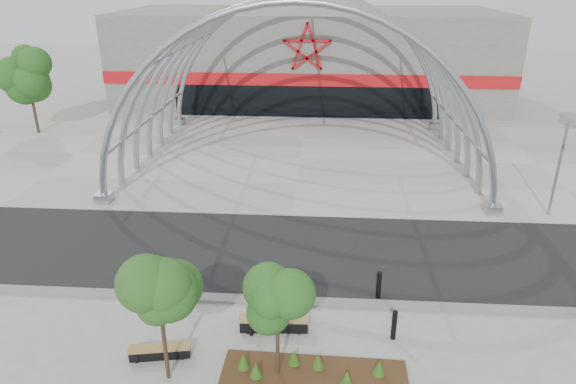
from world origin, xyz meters
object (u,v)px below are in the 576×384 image
at_px(bench_1, 274,324).
at_px(bollard_2, 251,324).
at_px(street_tree_1, 277,305).
at_px(bench_0, 160,352).
at_px(street_tree_0, 160,301).
at_px(signal_pole, 558,169).

height_order(bench_1, bollard_2, bollard_2).
relative_size(street_tree_1, bench_0, 1.81).
distance_m(street_tree_0, bench_1, 4.59).
xyz_separation_m(signal_pole, bollard_2, (-13.58, -10.18, -2.02)).
xyz_separation_m(street_tree_1, bench_0, (-3.77, 0.52, -2.36)).
xyz_separation_m(signal_pole, bench_1, (-12.85, -9.86, -2.23)).
height_order(street_tree_1, bench_0, street_tree_1).
bearing_deg(bollard_2, signal_pole, 36.85).
bearing_deg(signal_pole, street_tree_0, -142.08).
relative_size(bench_1, bollard_2, 2.62).
relative_size(bench_0, bench_1, 0.83).
bearing_deg(street_tree_1, bench_0, 172.15).
relative_size(street_tree_1, bollard_2, 3.93).
bearing_deg(street_tree_0, bench_0, 120.87).
height_order(street_tree_0, bollard_2, street_tree_0).
bearing_deg(signal_pole, bench_0, -144.90).
bearing_deg(street_tree_0, bollard_2, 43.81).
distance_m(signal_pole, street_tree_1, 17.34).
bearing_deg(bench_0, bollard_2, 25.19).
xyz_separation_m(street_tree_1, bench_1, (-0.32, 2.13, -2.31)).
height_order(signal_pole, bollard_2, signal_pole).
bearing_deg(bench_0, street_tree_1, -7.85).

